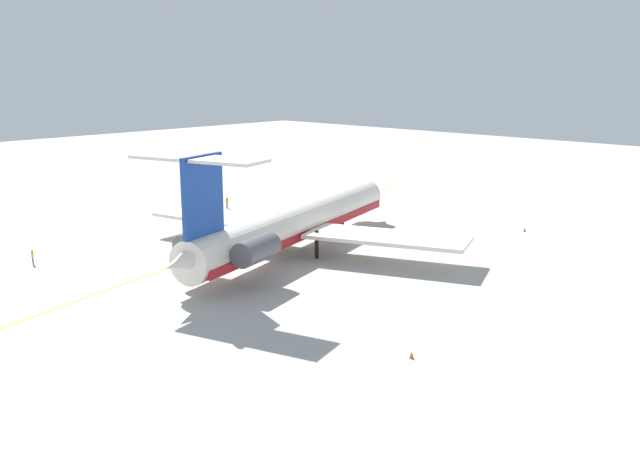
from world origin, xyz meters
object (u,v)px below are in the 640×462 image
(safety_cone_wingtip, at_px, (525,229))
(safety_cone_tail, at_px, (412,355))
(ground_crew_near_tail, at_px, (227,201))
(main_jetliner, at_px, (291,224))
(ground_crew_near_nose, at_px, (32,255))

(safety_cone_wingtip, relative_size, safety_cone_tail, 1.00)
(ground_crew_near_tail, bearing_deg, main_jetliner, -151.06)
(main_jetliner, height_order, safety_cone_tail, main_jetliner)
(ground_crew_near_tail, relative_size, safety_cone_tail, 3.23)
(ground_crew_near_nose, bearing_deg, main_jetliner, 0.76)
(main_jetliner, relative_size, ground_crew_near_nose, 28.10)
(ground_crew_near_tail, relative_size, safety_cone_wingtip, 3.23)
(ground_crew_near_tail, distance_m, safety_cone_tail, 63.66)
(ground_crew_near_nose, xyz_separation_m, safety_cone_wingtip, (-54.10, 33.61, -0.79))
(safety_cone_wingtip, bearing_deg, ground_crew_near_nose, -31.85)
(main_jetliner, height_order, safety_cone_wingtip, main_jetliner)
(main_jetliner, relative_size, safety_cone_tail, 85.85)
(ground_crew_near_nose, distance_m, ground_crew_near_tail, 37.57)
(main_jetliner, relative_size, safety_cone_wingtip, 85.85)
(main_jetliner, xyz_separation_m, ground_crew_near_tail, (-13.04, -27.79, -2.69))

